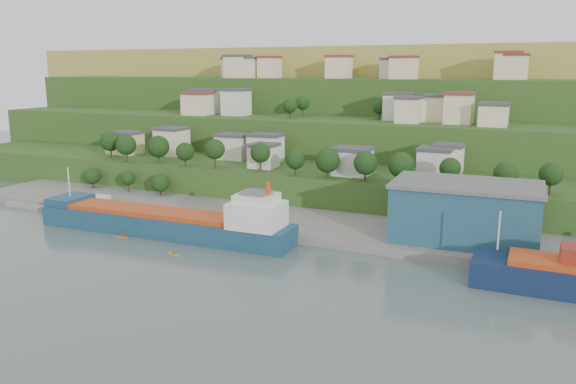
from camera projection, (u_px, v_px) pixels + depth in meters
The scene contains 10 objects.
ground at pixel (201, 255), 119.28m from camera, with size 500.00×500.00×0.00m, color #43514F.
quay at pixel (335, 232), 136.09m from camera, with size 220.00×26.00×4.00m, color slate.
pebble_beach at pixel (81, 206), 161.08m from camera, with size 40.00×18.00×2.40m, color slate.
hillside at pixel (395, 151), 269.23m from camera, with size 360.00×210.84×96.00m.
cargo_ship_near at pixel (170, 224), 132.80m from camera, with size 65.86×12.06×16.87m.
warehouse at pixel (465, 211), 121.52m from camera, with size 31.58×19.96×12.80m.
caravan at pixel (100, 200), 158.10m from camera, with size 5.70×2.38×2.66m, color white.
dinghy at pixel (98, 204), 156.72m from camera, with size 3.94×1.48×0.79m, color silver.
kayak_orange at pixel (122, 236), 131.70m from camera, with size 3.61×0.94×0.89m.
kayak_yellow at pixel (174, 253), 119.31m from camera, with size 3.28×1.78×0.83m.
Camera 1 is at (63.86, -95.80, 38.60)m, focal length 35.00 mm.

